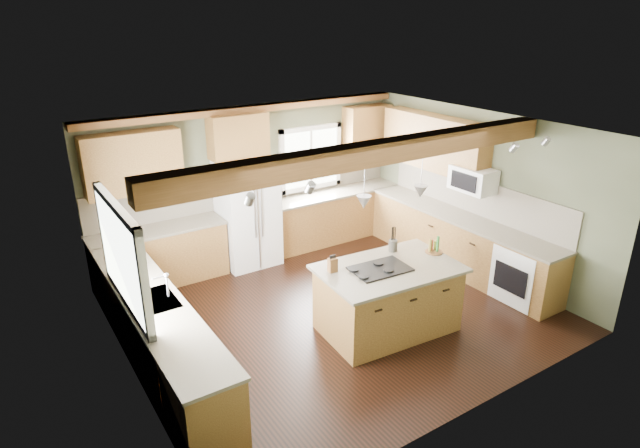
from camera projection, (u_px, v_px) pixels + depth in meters
floor at (335, 310)px, 7.67m from camera, size 5.60×5.60×0.00m
ceiling at (337, 131)px, 6.71m from camera, size 5.60×5.60×0.00m
wall_back at (253, 181)px, 9.14m from camera, size 5.60×0.00×5.60m
wall_left at (123, 279)px, 5.77m from camera, size 0.00×5.00×5.00m
wall_right at (478, 191)px, 8.61m from camera, size 0.00×5.00×5.00m
ceiling_beam at (374, 153)px, 6.17m from camera, size 5.55×0.26×0.26m
soffit_trim at (252, 109)px, 8.61m from camera, size 5.55×0.20×0.10m
backsplash_back at (253, 186)px, 9.16m from camera, size 5.58×0.03×0.58m
backsplash_right at (475, 196)px, 8.68m from camera, size 0.03×3.70×0.58m
base_cab_back_left at (160, 257)px, 8.31m from camera, size 2.02×0.60×0.88m
counter_back_left at (157, 230)px, 8.14m from camera, size 2.06×0.64×0.04m
base_cab_back_right at (334, 216)px, 9.98m from camera, size 2.62×0.60×0.88m
counter_back_right at (334, 193)px, 9.81m from camera, size 2.66×0.64×0.04m
base_cab_left at (158, 336)px, 6.28m from camera, size 0.60×3.70×0.88m
counter_left at (153, 302)px, 6.11m from camera, size 0.64×3.74×0.04m
base_cab_right at (458, 243)px, 8.82m from camera, size 0.60×3.70×0.88m
counter_right at (461, 217)px, 8.65m from camera, size 0.64×3.74×0.04m
upper_cab_back_left at (133, 163)px, 7.75m from camera, size 1.40×0.35×0.90m
upper_cab_over_fridge at (238, 136)px, 8.54m from camera, size 0.96×0.35×0.70m
upper_cab_right at (434, 142)px, 8.99m from camera, size 0.35×2.20×0.90m
upper_cab_back_corner at (367, 130)px, 9.93m from camera, size 0.90×0.35×0.90m
window_left at (120, 256)px, 5.73m from camera, size 0.04×1.60×1.05m
window_back at (310, 158)px, 9.62m from camera, size 1.10×0.04×1.00m
sink at (153, 302)px, 6.11m from camera, size 0.50×0.65×0.03m
faucet at (167, 286)px, 6.15m from camera, size 0.02×0.02×0.28m
dishwasher at (199, 399)px, 5.27m from camera, size 0.60×0.60×0.84m
oven at (524, 274)px, 7.80m from camera, size 0.60×0.72×0.84m
microwave at (473, 179)px, 8.37m from camera, size 0.40×0.70×0.38m
pendant_left at (364, 202)px, 6.36m from camera, size 0.18×0.18×0.16m
pendant_right at (420, 192)px, 6.74m from camera, size 0.18×0.18×0.16m
refrigerator at (248, 213)px, 8.84m from camera, size 0.90×0.74×1.80m
island at (387, 300)px, 7.08m from camera, size 1.78×1.17×0.88m
island_top at (389, 268)px, 6.91m from camera, size 1.90×1.29×0.04m
cooktop at (380, 269)px, 6.83m from camera, size 0.77×0.55×0.02m
knife_block at (333, 265)px, 6.75m from camera, size 0.12×0.09×0.19m
utensil_crock at (393, 245)px, 7.34m from camera, size 0.13×0.13×0.16m
bottle_tray at (434, 245)px, 7.29m from camera, size 0.29×0.29×0.22m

